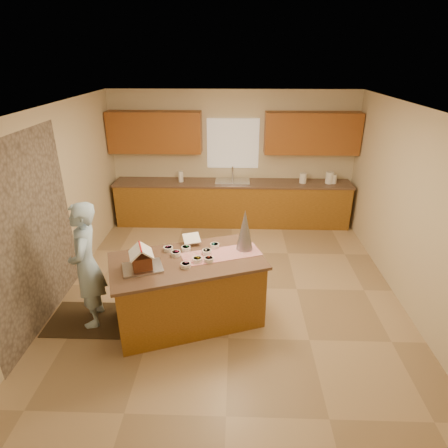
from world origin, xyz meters
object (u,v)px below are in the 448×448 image
at_px(gingerbread_house, 142,259).
at_px(boy, 86,265).
at_px(island_base, 188,292).
at_px(tinsel_tree, 245,230).

bearing_deg(gingerbread_house, boy, 167.08).
height_order(island_base, tinsel_tree, tinsel_tree).
xyz_separation_m(island_base, tinsel_tree, (0.73, 0.31, 0.77)).
xyz_separation_m(tinsel_tree, boy, (-2.02, -0.37, -0.36)).
height_order(island_base, boy, boy).
xyz_separation_m(island_base, gingerbread_house, (-0.51, -0.23, 0.62)).
bearing_deg(boy, island_base, 81.54).
distance_m(tinsel_tree, gingerbread_house, 1.37).
bearing_deg(tinsel_tree, gingerbread_house, -156.29).
distance_m(island_base, gingerbread_house, 0.84).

